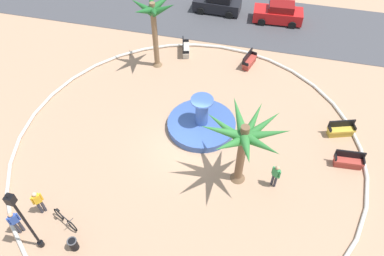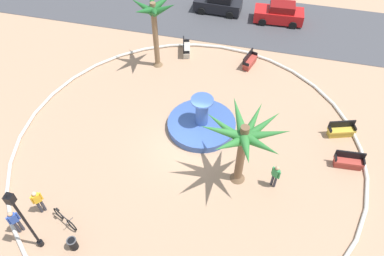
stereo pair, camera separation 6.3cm
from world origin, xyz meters
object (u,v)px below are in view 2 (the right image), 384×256
at_px(bench_west, 186,49).
at_px(lamppost, 23,217).
at_px(bench_north, 341,131).
at_px(bench_southeast, 348,162).
at_px(parked_car_second, 279,14).
at_px(bicycle_by_lamppost, 65,219).
at_px(person_pedestrian_stroll, 275,175).
at_px(person_cyclist_photo, 38,201).
at_px(person_cyclist_helmet, 15,221).
at_px(fountain, 202,124).
at_px(parked_car_leftmost, 218,3).
at_px(trash_bin, 73,244).
at_px(palm_tree_by_curb, 244,137).
at_px(palm_tree_near_fountain, 154,16).
at_px(bench_southwest, 250,62).

height_order(bench_west, lamppost, lamppost).
xyz_separation_m(bench_west, bench_north, (11.10, -5.75, 0.00)).
relative_size(bench_southeast, parked_car_second, 0.40).
bearing_deg(parked_car_second, bench_southeast, -70.30).
xyz_separation_m(bicycle_by_lamppost, parked_car_second, (8.48, 21.27, 0.40)).
relative_size(lamppost, person_pedestrian_stroll, 2.69).
xyz_separation_m(person_cyclist_photo, person_pedestrian_stroll, (11.12, 4.39, -0.02)).
bearing_deg(lamppost, person_cyclist_helmet, 162.05).
relative_size(fountain, person_cyclist_helmet, 2.46).
bearing_deg(parked_car_leftmost, lamppost, -99.65).
bearing_deg(trash_bin, person_pedestrian_stroll, 33.57).
distance_m(fountain, parked_car_leftmost, 13.86).
distance_m(bench_southeast, person_pedestrian_stroll, 4.58).
bearing_deg(palm_tree_by_curb, person_cyclist_helmet, -149.90).
relative_size(palm_tree_by_curb, lamppost, 0.99).
height_order(palm_tree_by_curb, bench_west, palm_tree_by_curb).
distance_m(palm_tree_by_curb, person_pedestrian_stroll, 3.09).
distance_m(bench_southeast, lamppost, 16.65).
distance_m(bench_north, parked_car_leftmost, 15.84).
bearing_deg(lamppost, person_cyclist_photo, 116.17).
height_order(person_cyclist_helmet, person_pedestrian_stroll, person_cyclist_helmet).
height_order(bench_west, parked_car_second, parked_car_second).
bearing_deg(person_cyclist_helmet, palm_tree_by_curb, 30.10).
bearing_deg(person_cyclist_helmet, palm_tree_near_fountain, 80.20).
bearing_deg(trash_bin, person_cyclist_helmet, 176.97).
bearing_deg(parked_car_leftmost, fountain, -82.82).
bearing_deg(bench_west, palm_tree_by_curb, -61.49).
xyz_separation_m(bench_southeast, parked_car_leftmost, (-10.30, 14.62, 0.43)).
bearing_deg(bicycle_by_lamppost, lamppost, -115.75).
distance_m(bench_southeast, bench_southwest, 10.16).
xyz_separation_m(bench_southwest, lamppost, (-7.61, -16.11, 2.25)).
bearing_deg(parked_car_second, lamppost, -111.97).
relative_size(person_cyclist_helmet, parked_car_second, 0.41).
xyz_separation_m(bench_southwest, bicycle_by_lamppost, (-6.97, -14.78, 0.04)).
xyz_separation_m(bench_north, bench_southwest, (-6.25, 5.42, 0.00)).
xyz_separation_m(bench_north, trash_bin, (-12.27, -10.42, 0.04)).
bearing_deg(bench_west, parked_car_leftmost, 80.11).
height_order(palm_tree_near_fountain, bench_southeast, palm_tree_near_fountain).
bearing_deg(palm_tree_near_fountain, bicycle_by_lamppost, -92.20).
distance_m(palm_tree_near_fountain, bench_west, 4.39).
xyz_separation_m(trash_bin, parked_car_second, (7.52, 22.33, 0.39)).
height_order(palm_tree_near_fountain, parked_car_second, palm_tree_near_fountain).
distance_m(trash_bin, parked_car_leftmost, 22.85).
relative_size(palm_tree_near_fountain, parked_car_leftmost, 1.28).
bearing_deg(fountain, bench_west, 111.79).
relative_size(bicycle_by_lamppost, parked_car_second, 0.39).
height_order(palm_tree_by_curb, person_cyclist_helmet, palm_tree_by_curb).
distance_m(palm_tree_near_fountain, bench_north, 13.77).
relative_size(bench_southeast, bench_southwest, 0.97).
bearing_deg(bench_north, bench_southeast, -81.64).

